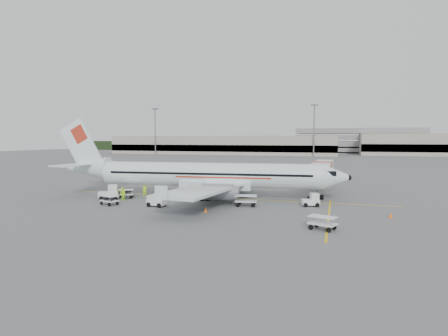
# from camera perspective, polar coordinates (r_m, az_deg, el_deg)

# --- Properties ---
(ground) EXTENTS (360.00, 360.00, 0.00)m
(ground) POSITION_cam_1_polar(r_m,az_deg,el_deg) (49.31, -0.68, -4.58)
(ground) COLOR #56595B
(stripe_lead) EXTENTS (44.00, 0.20, 0.01)m
(stripe_lead) POSITION_cam_1_polar(r_m,az_deg,el_deg) (49.31, -0.68, -4.58)
(stripe_lead) COLOR yellow
(stripe_lead) RESTS_ON ground
(stripe_cross) EXTENTS (0.20, 20.00, 0.01)m
(stripe_cross) POSITION_cam_1_polar(r_m,az_deg,el_deg) (39.22, 15.65, -7.13)
(stripe_cross) COLOR yellow
(stripe_cross) RESTS_ON ground
(terminal_west) EXTENTS (110.00, 22.00, 9.00)m
(terminal_west) POSITION_cam_1_polar(r_m,az_deg,el_deg) (184.73, -0.37, 3.52)
(terminal_west) COLOR gray
(terminal_west) RESTS_ON ground
(parking_garage) EXTENTS (62.00, 24.00, 14.00)m
(parking_garage) POSITION_cam_1_polar(r_m,az_deg,el_deg) (206.68, 19.77, 4.06)
(parking_garage) COLOR slate
(parking_garage) RESTS_ON ground
(treeline) EXTENTS (300.00, 3.00, 6.00)m
(treeline) POSITION_cam_1_polar(r_m,az_deg,el_deg) (221.96, 13.08, 3.19)
(treeline) COLOR black
(treeline) RESTS_ON ground
(mast_west) EXTENTS (3.20, 1.20, 22.00)m
(mast_west) POSITION_cam_1_polar(r_m,az_deg,el_deg) (184.97, -10.44, 5.46)
(mast_west) COLOR slate
(mast_west) RESTS_ON ground
(mast_center) EXTENTS (3.20, 1.20, 22.00)m
(mast_center) POSITION_cam_1_polar(r_m,az_deg,el_deg) (164.74, 13.55, 5.53)
(mast_center) COLOR slate
(mast_center) RESTS_ON ground
(aircraft) EXTENTS (40.39, 32.98, 10.44)m
(aircraft) POSITION_cam_1_polar(r_m,az_deg,el_deg) (48.67, -2.26, 1.48)
(aircraft) COLOR white
(aircraft) RESTS_ON ground
(jet_bridge) EXTENTS (3.76, 17.21, 4.49)m
(jet_bridge) POSITION_cam_1_polar(r_m,az_deg,el_deg) (55.43, 14.73, -1.38)
(jet_bridge) COLOR silver
(jet_bridge) RESTS_ON ground
(belt_loader) EXTENTS (5.42, 2.38, 2.86)m
(belt_loader) POSITION_cam_1_polar(r_m,az_deg,el_deg) (48.31, -5.02, -3.07)
(belt_loader) COLOR silver
(belt_loader) RESTS_ON ground
(tug_fore) EXTENTS (2.19, 1.60, 1.51)m
(tug_fore) POSITION_cam_1_polar(r_m,az_deg,el_deg) (44.34, 13.05, -4.74)
(tug_fore) COLOR silver
(tug_fore) RESTS_ON ground
(tug_mid) EXTENTS (2.26, 1.49, 1.63)m
(tug_mid) POSITION_cam_1_polar(r_m,az_deg,el_deg) (43.77, -10.21, -4.74)
(tug_mid) COLOR silver
(tug_mid) RESTS_ON ground
(tug_aft) EXTENTS (2.82, 2.45, 1.89)m
(tug_aft) POSITION_cam_1_polar(r_m,az_deg,el_deg) (50.09, -17.22, -3.55)
(tug_aft) COLOR silver
(tug_aft) RESTS_ON ground
(cart_loaded_a) EXTENTS (2.45, 1.94, 1.12)m
(cart_loaded_a) POSITION_cam_1_polar(r_m,az_deg,el_deg) (46.10, -17.09, -4.72)
(cart_loaded_a) COLOR silver
(cart_loaded_a) RESTS_ON ground
(cart_loaded_b) EXTENTS (2.59, 2.09, 1.18)m
(cart_loaded_b) POSITION_cam_1_polar(r_m,az_deg,el_deg) (50.69, -14.85, -3.81)
(cart_loaded_b) COLOR silver
(cart_loaded_b) RESTS_ON ground
(cart_empty_a) EXTENTS (2.69, 1.84, 1.30)m
(cart_empty_a) POSITION_cam_1_polar(r_m,az_deg,el_deg) (43.37, 3.37, -4.99)
(cart_empty_a) COLOR silver
(cart_empty_a) RESTS_ON ground
(cart_empty_b) EXTENTS (2.62, 2.07, 1.19)m
(cart_empty_b) POSITION_cam_1_polar(r_m,az_deg,el_deg) (33.40, 14.77, -8.11)
(cart_empty_b) COLOR silver
(cart_empty_b) RESTS_ON ground
(cone_nose) EXTENTS (0.37, 0.37, 0.60)m
(cone_nose) POSITION_cam_1_polar(r_m,az_deg,el_deg) (40.64, 24.05, -6.52)
(cone_nose) COLOR #FF630B
(cone_nose) RESTS_ON ground
(cone_port) EXTENTS (0.36, 0.36, 0.59)m
(cone_port) POSITION_cam_1_polar(r_m,az_deg,el_deg) (59.93, 0.75, -2.67)
(cone_port) COLOR #FF630B
(cone_port) RESTS_ON ground
(cone_stbd) EXTENTS (0.36, 0.36, 0.59)m
(cone_stbd) POSITION_cam_1_polar(r_m,az_deg,el_deg) (39.86, -2.82, -6.35)
(cone_stbd) COLOR #FF630B
(cone_stbd) RESTS_ON ground
(crew_a) EXTENTS (0.70, 0.57, 1.68)m
(crew_a) POSITION_cam_1_polar(r_m,az_deg,el_deg) (51.80, -11.98, -3.30)
(crew_a) COLOR #A9E61B
(crew_a) RESTS_ON ground
(crew_b) EXTENTS (0.96, 0.84, 1.67)m
(crew_b) POSITION_cam_1_polar(r_m,az_deg,el_deg) (48.84, -15.17, -3.84)
(crew_b) COLOR #A9E61B
(crew_b) RESTS_ON ground
(crew_c) EXTENTS (1.36, 1.36, 1.89)m
(crew_c) POSITION_cam_1_polar(r_m,az_deg,el_deg) (46.11, -9.82, -4.10)
(crew_c) COLOR #A9E61B
(crew_c) RESTS_ON ground
(crew_d) EXTENTS (1.14, 0.87, 1.79)m
(crew_d) POSITION_cam_1_polar(r_m,az_deg,el_deg) (50.15, -16.23, -3.58)
(crew_d) COLOR #A9E61B
(crew_d) RESTS_ON ground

